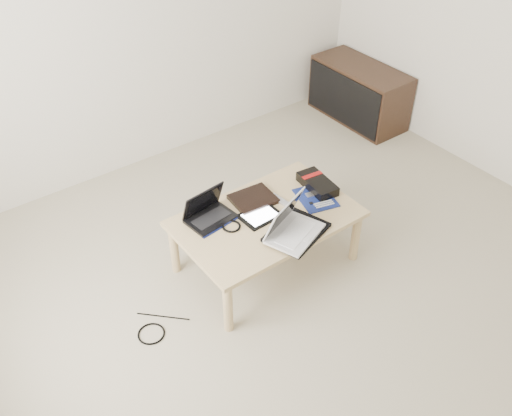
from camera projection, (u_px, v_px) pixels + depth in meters
ground at (314, 298)px, 3.51m from camera, size 4.00×4.00×0.00m
room_shell at (339, 35)px, 2.46m from camera, size 4.20×4.20×2.70m
coffee_table at (266, 223)px, 3.53m from camera, size 1.10×0.70×0.40m
media_cabinet at (359, 93)px, 5.09m from camera, size 0.41×0.90×0.50m
book at (253, 199)px, 3.62m from camera, size 0.29×0.24×0.03m
netbook at (209, 213)px, 3.46m from camera, size 0.31×0.24×0.20m
tablet at (260, 216)px, 3.50m from camera, size 0.25×0.19×0.01m
remote at (282, 201)px, 3.61m from camera, size 0.06×0.20×0.02m
neoprene_sleeve at (296, 232)px, 3.37m from camera, size 0.43×0.37×0.02m
white_laptop at (291, 227)px, 3.32m from camera, size 0.40×0.34×0.23m
motherboard at (316, 198)px, 3.64m from camera, size 0.28×0.32×0.01m
gpu_box at (317, 184)px, 3.71m from camera, size 0.18×0.31×0.06m
cable_coil at (231, 226)px, 3.42m from camera, size 0.12×0.12×0.01m
floor_cable_coil at (151, 334)px, 3.29m from camera, size 0.20×0.20×0.01m
floor_cable_trail at (163, 316)px, 3.39m from camera, size 0.23×0.23×0.01m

